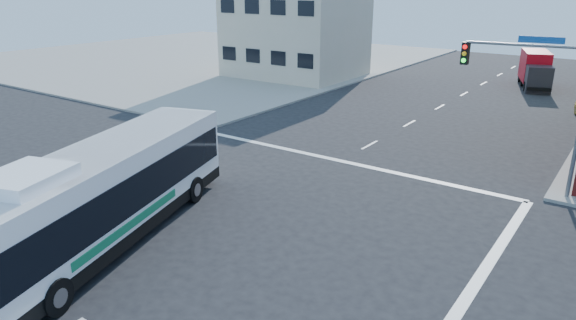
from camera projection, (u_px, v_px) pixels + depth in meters
The scene contains 6 objects.
ground at pixel (221, 225), 20.38m from camera, with size 120.00×120.00×0.00m, color black.
sidewalk_nw at pixel (203, 56), 66.44m from camera, with size 50.00×50.00×0.15m, color gray.
building_west at pixel (295, 36), 51.48m from camera, with size 12.06×10.06×8.00m.
signal_mast_ne at pixel (541, 85), 22.00m from camera, with size 7.91×1.13×8.07m.
transit_bus at pixel (103, 194), 18.48m from camera, with size 6.72×13.54×3.94m.
box_truck at pixel (535, 70), 46.65m from camera, with size 4.07×7.36×3.18m.
Camera 1 is at (12.78, -13.50, 9.14)m, focal length 32.00 mm.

